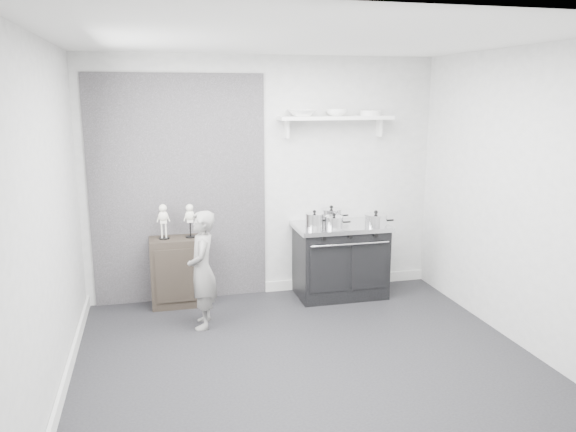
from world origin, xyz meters
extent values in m
plane|color=black|center=(0.00, 0.00, 0.00)|extent=(4.00, 4.00, 0.00)
cube|color=#ABACA9|center=(0.00, 1.80, 1.35)|extent=(4.00, 0.02, 2.70)
cube|color=#ABACA9|center=(0.00, -1.80, 1.35)|extent=(4.00, 0.02, 2.70)
cube|color=#ABACA9|center=(-2.00, 0.00, 1.35)|extent=(0.02, 3.60, 2.70)
cube|color=#ABACA9|center=(2.00, 0.00, 1.35)|extent=(0.02, 3.60, 2.70)
cube|color=silver|center=(0.00, 0.00, 2.70)|extent=(4.00, 3.60, 0.02)
cube|color=black|center=(-0.95, 1.79, 1.25)|extent=(1.90, 0.02, 2.50)
cube|color=silver|center=(1.00, 1.78, 0.06)|extent=(2.00, 0.03, 0.12)
cube|color=silver|center=(-1.98, 0.00, 0.06)|extent=(0.03, 3.60, 0.12)
cube|color=white|center=(0.80, 1.67, 2.02)|extent=(1.30, 0.26, 0.04)
cube|color=white|center=(0.25, 1.74, 1.90)|extent=(0.03, 0.12, 0.20)
cube|color=white|center=(1.35, 1.74, 1.90)|extent=(0.03, 0.12, 0.20)
cube|color=black|center=(0.82, 1.48, 0.40)|extent=(0.99, 0.59, 0.79)
cube|color=silver|center=(0.82, 1.48, 0.82)|extent=(1.05, 0.63, 0.05)
cube|color=black|center=(0.58, 1.18, 0.42)|extent=(0.42, 0.02, 0.51)
cube|color=black|center=(1.05, 1.18, 0.42)|extent=(0.42, 0.02, 0.51)
cylinder|color=silver|center=(0.82, 1.15, 0.69)|extent=(0.89, 0.02, 0.02)
cylinder|color=black|center=(0.52, 1.17, 0.77)|extent=(0.04, 0.03, 0.04)
cylinder|color=black|center=(0.82, 1.17, 0.77)|extent=(0.04, 0.03, 0.04)
cylinder|color=black|center=(1.11, 1.17, 0.77)|extent=(0.04, 0.03, 0.04)
cube|color=black|center=(-1.01, 1.61, 0.38)|extent=(0.58, 0.34, 0.76)
imported|color=slate|center=(-0.80, 0.96, 0.59)|extent=(0.34, 0.46, 1.18)
cylinder|color=silver|center=(0.48, 1.39, 0.91)|extent=(0.20, 0.20, 0.15)
cylinder|color=silver|center=(0.48, 1.39, 0.99)|extent=(0.21, 0.21, 0.01)
sphere|color=black|center=(0.48, 1.39, 1.02)|extent=(0.04, 0.04, 0.04)
cylinder|color=black|center=(0.62, 1.39, 0.91)|extent=(0.10, 0.02, 0.02)
cylinder|color=silver|center=(0.74, 1.62, 0.91)|extent=(0.23, 0.23, 0.14)
cylinder|color=silver|center=(0.74, 1.62, 0.99)|extent=(0.24, 0.24, 0.01)
sphere|color=black|center=(0.74, 1.62, 1.02)|extent=(0.04, 0.04, 0.04)
cylinder|color=black|center=(0.90, 1.62, 0.91)|extent=(0.10, 0.02, 0.02)
cylinder|color=silver|center=(1.15, 1.27, 0.90)|extent=(0.24, 0.24, 0.13)
cylinder|color=silver|center=(1.15, 1.27, 0.98)|extent=(0.25, 0.25, 0.01)
sphere|color=black|center=(1.15, 1.27, 1.01)|extent=(0.04, 0.04, 0.04)
cylinder|color=black|center=(1.31, 1.27, 0.90)|extent=(0.10, 0.02, 0.02)
cylinder|color=silver|center=(0.68, 1.33, 0.90)|extent=(0.20, 0.20, 0.12)
cylinder|color=silver|center=(0.68, 1.33, 0.96)|extent=(0.21, 0.21, 0.01)
sphere|color=black|center=(0.68, 1.33, 0.99)|extent=(0.04, 0.04, 0.04)
cylinder|color=black|center=(0.82, 1.33, 0.90)|extent=(0.10, 0.02, 0.02)
imported|color=white|center=(0.40, 1.67, 2.08)|extent=(0.31, 0.31, 0.08)
imported|color=white|center=(0.81, 1.67, 2.08)|extent=(0.24, 0.24, 0.07)
cylinder|color=silver|center=(1.21, 1.67, 2.07)|extent=(0.25, 0.25, 0.06)
camera|label=1|loc=(-1.24, -4.37, 2.28)|focal=35.00mm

